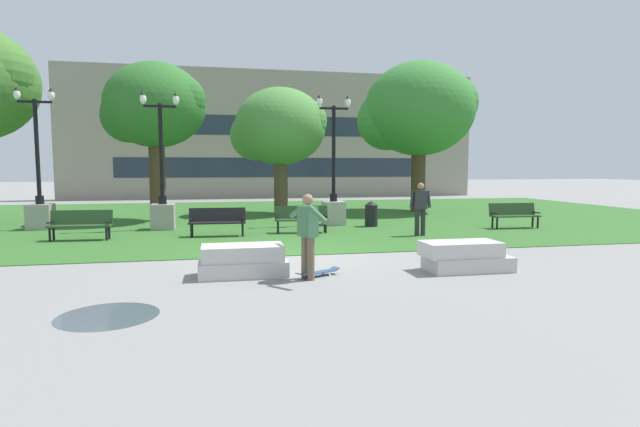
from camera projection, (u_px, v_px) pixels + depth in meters
The scene contains 20 objects.
ground_plane at pixel (290, 256), 12.55m from camera, with size 140.00×140.00×0.00m, color gray.
grass_lawn at pixel (258, 217), 22.30m from camera, with size 40.00×20.00×0.02m, color #336628.
concrete_block_center at pixel (243, 261), 10.27m from camera, with size 1.80×0.90×0.64m.
concrete_block_left at pixel (464, 257), 10.77m from camera, with size 1.91×0.90×0.64m.
person_skateboarder at pixel (308, 231), 9.90m from camera, with size 0.55×1.49×1.71m.
skateboard at pixel (318, 272), 10.21m from camera, with size 1.00×0.65×0.14m.
puddle at pixel (108, 316), 7.52m from camera, with size 1.50×1.50×0.01m, color #47515B.
park_bench_near_left at pixel (301, 217), 16.91m from camera, with size 1.85×0.72×0.90m.
park_bench_near_right at pixel (514, 214), 18.18m from camera, with size 1.82×0.59×0.90m.
park_bench_far_left at pixel (81, 223), 15.18m from camera, with size 1.82×0.60×0.90m.
park_bench_far_right at pixel (217, 220), 16.05m from camera, with size 1.82×0.61×0.90m.
lamp_post_left at pixel (40, 201), 17.77m from camera, with size 1.32×0.80×4.99m.
lamp_post_right at pixel (163, 202), 17.76m from camera, with size 1.32×0.80×4.84m.
lamp_post_center at pixel (334, 199), 19.15m from camera, with size 1.32×0.80×4.92m.
tree_near_left at pixel (154, 107), 20.26m from camera, with size 4.24×4.04×6.44m.
tree_far_right at pixel (279, 128), 23.39m from camera, with size 4.46×4.25×5.92m.
tree_near_right at pixel (418, 110), 24.65m from camera, with size 5.70×5.43×7.39m.
trash_bin at pixel (371, 213), 18.67m from camera, with size 0.49×0.49×0.96m.
person_bystander_near_lawn at pixel (420, 206), 16.11m from camera, with size 0.69×0.28×1.71m.
building_facade_distant at pixel (277, 135), 36.54m from camera, with size 30.12×1.03×9.18m.
Camera 1 is at (-1.76, -12.30, 2.24)m, focal length 28.00 mm.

